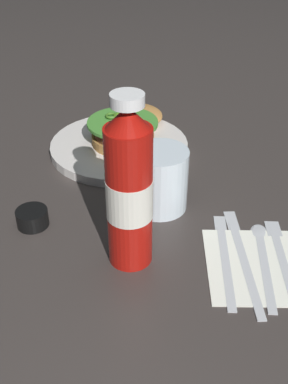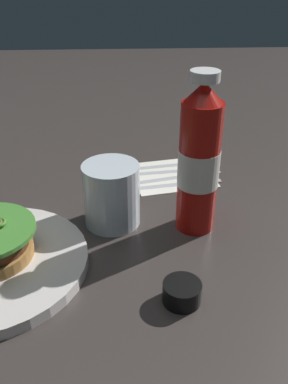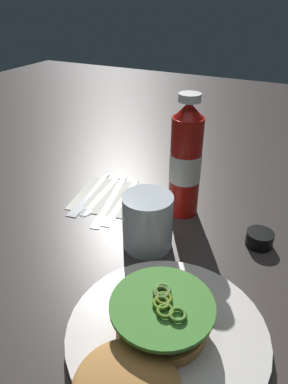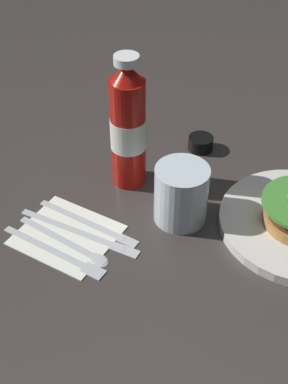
{
  "view_description": "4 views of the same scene",
  "coord_description": "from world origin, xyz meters",
  "px_view_note": "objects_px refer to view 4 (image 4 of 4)",
  "views": [
    {
      "loc": [
        -0.7,
        -0.2,
        0.46
      ],
      "look_at": [
        -0.11,
        -0.08,
        0.04
      ],
      "focal_mm": 44.05,
      "sensor_mm": 36.0,
      "label": 1
    },
    {
      "loc": [
        -0.11,
        0.47,
        0.38
      ],
      "look_at": [
        -0.14,
        -0.12,
        0.04
      ],
      "focal_mm": 38.86,
      "sensor_mm": 36.0,
      "label": 2
    },
    {
      "loc": [
        0.37,
        0.12,
        0.41
      ],
      "look_at": [
        -0.12,
        -0.13,
        0.08
      ],
      "focal_mm": 32.63,
      "sensor_mm": 36.0,
      "label": 3
    },
    {
      "loc": [
        0.28,
        -0.62,
        0.6
      ],
      "look_at": [
        -0.13,
        -0.15,
        0.06
      ],
      "focal_mm": 47.99,
      "sensor_mm": 36.0,
      "label": 4
    }
  ],
  "objects_px": {
    "steak_knife": "(93,224)",
    "water_glass": "(181,194)",
    "ketchup_bottle": "(128,128)",
    "condiment_cup": "(201,143)",
    "fork_utensil": "(61,254)",
    "butter_knife": "(86,234)",
    "napkin": "(67,235)",
    "spoon_utensil": "(75,246)"
  },
  "relations": [
    {
      "from": "condiment_cup",
      "to": "steak_knife",
      "type": "relative_size",
      "value": 0.25
    },
    {
      "from": "ketchup_bottle",
      "to": "butter_knife",
      "type": "distance_m",
      "value": 0.19
    },
    {
      "from": "ketchup_bottle",
      "to": "water_glass",
      "type": "relative_size",
      "value": 2.43
    },
    {
      "from": "fork_utensil",
      "to": "spoon_utensil",
      "type": "xyz_separation_m",
      "value": [
        0.0,
        0.03,
        0.0
      ]
    },
    {
      "from": "water_glass",
      "to": "fork_utensil",
      "type": "xyz_separation_m",
      "value": [
        -0.09,
        -0.19,
        -0.05
      ]
    },
    {
      "from": "ketchup_bottle",
      "to": "butter_knife",
      "type": "bearing_deg",
      "value": -74.8
    },
    {
      "from": "condiment_cup",
      "to": "steak_knife",
      "type": "distance_m",
      "value": 0.3
    },
    {
      "from": "fork_utensil",
      "to": "butter_knife",
      "type": "distance_m",
      "value": 0.06
    },
    {
      "from": "condiment_cup",
      "to": "butter_knife",
      "type": "xyz_separation_m",
      "value": [
        -0.0,
        -0.32,
        -0.01
      ]
    },
    {
      "from": "butter_knife",
      "to": "steak_knife",
      "type": "height_order",
      "value": "same"
    },
    {
      "from": "steak_knife",
      "to": "water_glass",
      "type": "bearing_deg",
      "value": 49.33
    },
    {
      "from": "spoon_utensil",
      "to": "fork_utensil",
      "type": "bearing_deg",
      "value": -99.97
    },
    {
      "from": "steak_knife",
      "to": "napkin",
      "type": "bearing_deg",
      "value": -112.31
    },
    {
      "from": "water_glass",
      "to": "napkin",
      "type": "bearing_deg",
      "value": -126.25
    },
    {
      "from": "ketchup_bottle",
      "to": "napkin",
      "type": "height_order",
      "value": "ketchup_bottle"
    },
    {
      "from": "spoon_utensil",
      "to": "butter_knife",
      "type": "distance_m",
      "value": 0.03
    },
    {
      "from": "napkin",
      "to": "spoon_utensil",
      "type": "distance_m",
      "value": 0.03
    },
    {
      "from": "ketchup_bottle",
      "to": "fork_utensil",
      "type": "distance_m",
      "value": 0.24
    },
    {
      "from": "fork_utensil",
      "to": "napkin",
      "type": "bearing_deg",
      "value": 125.44
    },
    {
      "from": "condiment_cup",
      "to": "napkin",
      "type": "xyz_separation_m",
      "value": [
        -0.03,
        -0.34,
        -0.01
      ]
    },
    {
      "from": "napkin",
      "to": "fork_utensil",
      "type": "bearing_deg",
      "value": -54.56
    },
    {
      "from": "butter_knife",
      "to": "steak_knife",
      "type": "xyz_separation_m",
      "value": [
        -0.01,
        0.02,
        -0.0
      ]
    },
    {
      "from": "butter_knife",
      "to": "water_glass",
      "type": "bearing_deg",
      "value": 56.56
    },
    {
      "from": "butter_knife",
      "to": "napkin",
      "type": "bearing_deg",
      "value": -141.05
    },
    {
      "from": "condiment_cup",
      "to": "butter_knife",
      "type": "bearing_deg",
      "value": -90.15
    },
    {
      "from": "fork_utensil",
      "to": "spoon_utensil",
      "type": "distance_m",
      "value": 0.03
    },
    {
      "from": "fork_utensil",
      "to": "steak_knife",
      "type": "distance_m",
      "value": 0.08
    },
    {
      "from": "fork_utensil",
      "to": "spoon_utensil",
      "type": "height_order",
      "value": "same"
    },
    {
      "from": "steak_knife",
      "to": "condiment_cup",
      "type": "bearing_deg",
      "value": 88.6
    },
    {
      "from": "ketchup_bottle",
      "to": "condiment_cup",
      "type": "relative_size",
      "value": 5.03
    },
    {
      "from": "condiment_cup",
      "to": "steak_knife",
      "type": "height_order",
      "value": "condiment_cup"
    },
    {
      "from": "spoon_utensil",
      "to": "steak_knife",
      "type": "xyz_separation_m",
      "value": [
        -0.01,
        0.05,
        -0.0
      ]
    },
    {
      "from": "fork_utensil",
      "to": "condiment_cup",
      "type": "bearing_deg",
      "value": 90.16
    },
    {
      "from": "water_glass",
      "to": "steak_knife",
      "type": "xyz_separation_m",
      "value": [
        -0.1,
        -0.11,
        -0.05
      ]
    },
    {
      "from": "water_glass",
      "to": "condiment_cup",
      "type": "xyz_separation_m",
      "value": [
        -0.09,
        0.18,
        -0.04
      ]
    },
    {
      "from": "butter_knife",
      "to": "ketchup_bottle",
      "type": "bearing_deg",
      "value": 105.2
    },
    {
      "from": "water_glass",
      "to": "napkin",
      "type": "height_order",
      "value": "water_glass"
    },
    {
      "from": "napkin",
      "to": "ketchup_bottle",
      "type": "bearing_deg",
      "value": 95.79
    },
    {
      "from": "napkin",
      "to": "steak_knife",
      "type": "height_order",
      "value": "steak_knife"
    },
    {
      "from": "ketchup_bottle",
      "to": "water_glass",
      "type": "distance_m",
      "value": 0.15
    },
    {
      "from": "napkin",
      "to": "butter_knife",
      "type": "xyz_separation_m",
      "value": [
        0.02,
        0.02,
        0.0
      ]
    },
    {
      "from": "steak_knife",
      "to": "spoon_utensil",
      "type": "bearing_deg",
      "value": -76.48
    }
  ]
}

